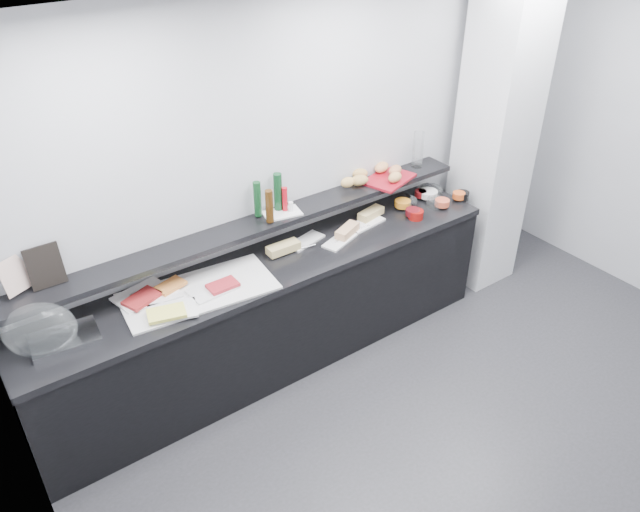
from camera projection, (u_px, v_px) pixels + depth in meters
ground at (506, 461)px, 4.06m from camera, size 5.00×5.00×0.00m
back_wall at (326, 166)px, 4.70m from camera, size 5.00×0.02×2.70m
ceiling at (610, 32)px, 2.60m from camera, size 5.00×5.00×0.00m
column at (496, 137)px, 5.20m from camera, size 0.50×0.50×2.70m
buffet_cabinet at (273, 317)px, 4.65m from camera, size 3.60×0.60×0.85m
counter_top at (271, 267)px, 4.40m from camera, size 3.62×0.62×0.05m
wall_shelf at (256, 225)px, 4.39m from camera, size 3.60×0.25×0.04m
cloche_base at (65, 339)px, 3.67m from camera, size 0.41×0.30×0.04m
cloche_dome at (40, 330)px, 3.58m from camera, size 0.49×0.41×0.34m
linen_runner at (199, 291)px, 4.10m from camera, size 1.04×0.58×0.01m
platter_meat_a at (142, 295)px, 4.04m from camera, size 0.39×0.30×0.01m
food_meat_a at (142, 298)px, 3.98m from camera, size 0.27×0.22×0.02m
platter_salmon at (156, 296)px, 4.03m from camera, size 0.31×0.22×0.01m
food_salmon at (170, 286)px, 4.09m from camera, size 0.22×0.17×0.02m
platter_cheese at (173, 311)px, 3.90m from camera, size 0.35×0.29×0.01m
food_cheese at (166, 313)px, 3.85m from camera, size 0.26×0.20×0.02m
platter_meat_b at (212, 289)px, 4.09m from camera, size 0.31×0.22×0.01m
food_meat_b at (223, 285)px, 4.10m from camera, size 0.20×0.13×0.02m
sandwich_plate_left at (306, 241)px, 4.63m from camera, size 0.32×0.20×0.01m
sandwich_food_left at (283, 248)px, 4.48m from camera, size 0.25×0.10×0.06m
tongs_left at (306, 247)px, 4.54m from camera, size 0.16×0.03×0.01m
sandwich_plate_mid at (340, 241)px, 4.64m from camera, size 0.33×0.22×0.01m
sandwich_food_mid at (347, 231)px, 4.69m from camera, size 0.24×0.17×0.06m
tongs_mid at (342, 238)px, 4.64m from camera, size 0.16×0.03×0.01m
sandwich_plate_right at (366, 223)px, 4.86m from camera, size 0.33×0.18×0.01m
sandwich_food_right at (371, 213)px, 4.92m from camera, size 0.24×0.13×0.06m
tongs_right at (362, 227)px, 4.78m from camera, size 0.16×0.01×0.01m
bowl_glass_fruit at (407, 203)px, 5.09m from camera, size 0.17×0.17×0.07m
fill_glass_fruit at (403, 203)px, 5.05m from camera, size 0.14×0.14×0.05m
bowl_black_jam at (403, 200)px, 5.14m from camera, size 0.16×0.16×0.07m
fill_black_jam at (421, 194)px, 5.20m from camera, size 0.11×0.11×0.05m
bowl_glass_cream at (430, 192)px, 5.25m from camera, size 0.25×0.25×0.07m
fill_glass_cream at (428, 193)px, 5.20m from camera, size 0.21×0.21×0.05m
bowl_red_jam at (416, 214)px, 4.92m from camera, size 0.15×0.15×0.07m
fill_red_jam at (413, 212)px, 4.93m from camera, size 0.12×0.12×0.05m
bowl_glass_salmon at (435, 203)px, 5.09m from camera, size 0.15×0.15×0.07m
fill_glass_salmon at (442, 203)px, 5.07m from camera, size 0.15×0.15×0.05m
bowl_black_fruit at (462, 196)px, 5.19m from camera, size 0.12×0.12×0.07m
fill_black_fruit at (459, 195)px, 5.17m from camera, size 0.14×0.14×0.05m
framed_print at (45, 266)px, 3.67m from camera, size 0.20×0.07×0.26m
print_art at (17, 274)px, 3.60m from camera, size 0.20×0.13×0.22m
condiment_tray at (282, 213)px, 4.48m from camera, size 0.30×0.22×0.01m
bottle_green_a at (257, 199)px, 4.37m from camera, size 0.06×0.06×0.26m
bottle_brown at (269, 206)px, 4.30m from camera, size 0.06×0.06×0.24m
bottle_green_b at (278, 192)px, 4.45m from camera, size 0.08×0.08×0.28m
bottle_hot at (285, 199)px, 4.46m from camera, size 0.04×0.04×0.18m
shaker_salt at (283, 204)px, 4.51m from camera, size 0.04×0.04×0.07m
shaker_pepper at (291, 207)px, 4.48m from camera, size 0.04×0.04×0.07m
bread_tray at (389, 179)px, 4.95m from camera, size 0.47×0.39×0.02m
bread_roll_nw at (348, 182)px, 4.78m from camera, size 0.13×0.09×0.08m
bread_roll_n at (360, 174)px, 4.91m from camera, size 0.15×0.12×0.08m
bread_roll_ne at (382, 167)px, 5.01m from camera, size 0.17×0.14×0.08m
bread_roll_s at (395, 177)px, 4.86m from camera, size 0.14×0.10×0.08m
bread_roll_se at (395, 170)px, 4.96m from camera, size 0.17×0.14×0.08m
bread_roll_midw at (359, 180)px, 4.81m from camera, size 0.17×0.13×0.08m
carafe at (418, 150)px, 5.09m from camera, size 0.09×0.09×0.30m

